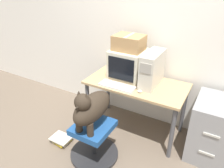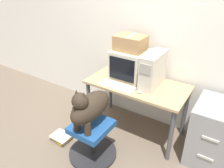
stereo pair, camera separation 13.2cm
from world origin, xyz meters
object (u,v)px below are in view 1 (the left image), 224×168
(dog, at_px, (91,107))
(filing_cabinet, at_px, (213,129))
(pc_tower, at_px, (152,69))
(book_stack_floor, at_px, (61,140))
(keyboard, at_px, (117,86))
(cardboard_box, at_px, (129,43))
(crt_monitor, at_px, (128,64))
(office_chair, at_px, (94,141))

(dog, distance_m, filing_cabinet, 1.42)
(pc_tower, relative_size, book_stack_floor, 1.84)
(keyboard, relative_size, cardboard_box, 1.22)
(book_stack_floor, bearing_deg, crt_monitor, 57.50)
(pc_tower, bearing_deg, office_chair, -117.16)
(crt_monitor, height_order, dog, crt_monitor)
(office_chair, bearing_deg, book_stack_floor, -176.39)
(book_stack_floor, bearing_deg, office_chair, 3.61)
(dog, relative_size, book_stack_floor, 2.33)
(crt_monitor, xyz_separation_m, filing_cabinet, (1.15, -0.09, -0.55))
(cardboard_box, relative_size, book_stack_floor, 1.45)
(keyboard, relative_size, filing_cabinet, 0.61)
(pc_tower, relative_size, keyboard, 1.04)
(crt_monitor, height_order, book_stack_floor, crt_monitor)
(pc_tower, xyz_separation_m, filing_cabinet, (0.80, -0.03, -0.57))
(keyboard, xyz_separation_m, filing_cabinet, (1.13, 0.24, -0.38))
(cardboard_box, bearing_deg, filing_cabinet, -4.47)
(cardboard_box, bearing_deg, keyboard, -87.19)
(keyboard, distance_m, filing_cabinet, 1.21)
(office_chair, height_order, book_stack_floor, office_chair)
(crt_monitor, distance_m, keyboard, 0.37)
(filing_cabinet, bearing_deg, cardboard_box, 175.53)
(filing_cabinet, relative_size, cardboard_box, 2.01)
(crt_monitor, bearing_deg, book_stack_floor, -122.50)
(cardboard_box, height_order, book_stack_floor, cardboard_box)
(crt_monitor, bearing_deg, keyboard, -87.16)
(keyboard, distance_m, cardboard_box, 0.56)
(pc_tower, bearing_deg, keyboard, -141.06)
(keyboard, xyz_separation_m, cardboard_box, (-0.02, 0.33, 0.45))
(keyboard, bearing_deg, pc_tower, 38.94)
(keyboard, distance_m, office_chair, 0.71)
(pc_tower, bearing_deg, crt_monitor, 170.86)
(pc_tower, bearing_deg, book_stack_floor, -138.61)
(dog, height_order, cardboard_box, cardboard_box)
(keyboard, bearing_deg, cardboard_box, 92.81)
(keyboard, xyz_separation_m, office_chair, (-0.05, -0.47, -0.53))
(crt_monitor, height_order, filing_cabinet, crt_monitor)
(crt_monitor, xyz_separation_m, dog, (-0.03, -0.81, -0.21))
(filing_cabinet, bearing_deg, office_chair, -148.93)
(crt_monitor, bearing_deg, office_chair, -92.27)
(office_chair, height_order, cardboard_box, cardboard_box)
(dog, xyz_separation_m, book_stack_floor, (-0.49, -0.01, -0.66))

